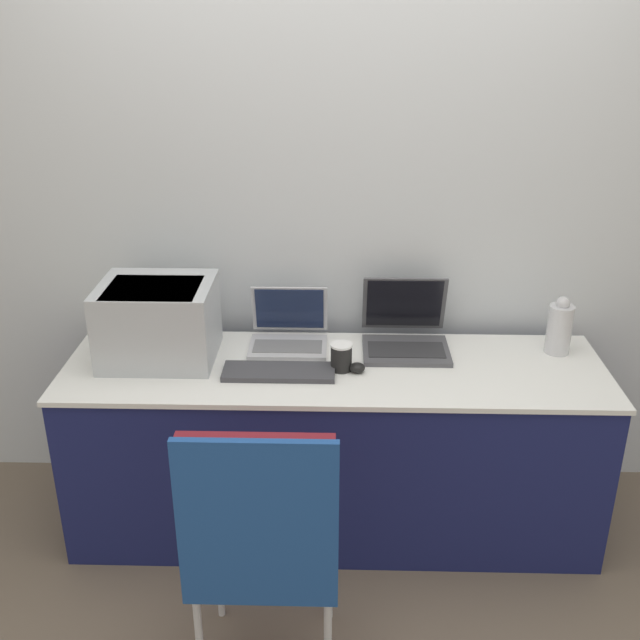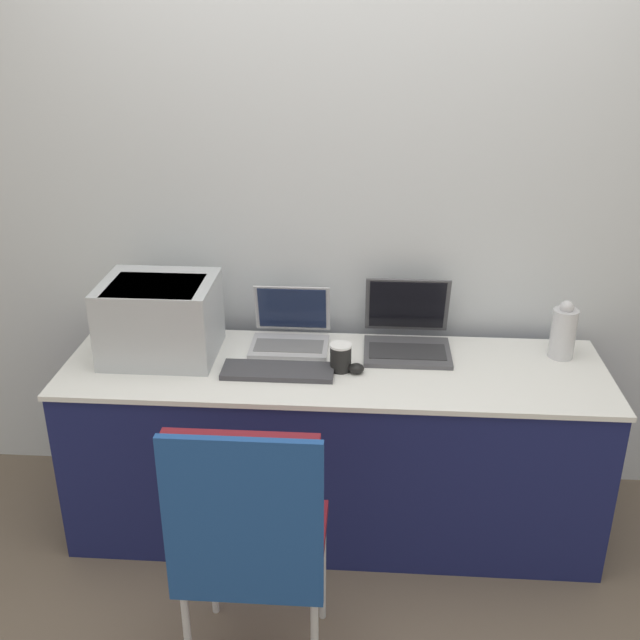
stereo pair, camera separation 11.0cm
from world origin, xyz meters
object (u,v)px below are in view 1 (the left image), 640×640
object	(u,v)px
laptop_right	(405,333)
external_keyboard	(279,372)
printer	(158,319)
metal_pitcher	(560,327)
chair	(262,533)
mouse	(357,368)
laptop_left	(289,333)
coffee_cup	(341,357)

from	to	relation	value
laptop_right	external_keyboard	bearing A→B (deg)	-152.21
printer	metal_pitcher	distance (m)	1.57
printer	metal_pitcher	size ratio (longest dim) A/B	1.82
metal_pitcher	chair	size ratio (longest dim) A/B	0.24
laptop_right	mouse	distance (m)	0.31
laptop_left	coffee_cup	size ratio (longest dim) A/B	2.90
coffee_cup	chair	world-z (taller)	chair
printer	laptop_left	xyz separation A→B (m)	(0.49, 0.13, -0.11)
printer	laptop_right	bearing A→B (deg)	7.59
printer	laptop_right	world-z (taller)	printer
laptop_left	coffee_cup	world-z (taller)	laptop_left
printer	coffee_cup	world-z (taller)	printer
laptop_left	coffee_cup	distance (m)	0.30
external_keyboard	coffee_cup	size ratio (longest dim) A/B	3.93
printer	external_keyboard	bearing A→B (deg)	-15.42
metal_pitcher	chair	distance (m)	1.48
laptop_left	external_keyboard	size ratio (longest dim) A/B	0.74
laptop_right	external_keyboard	xyz separation A→B (m)	(-0.49, -0.26, -0.05)
printer	mouse	world-z (taller)	printer
mouse	metal_pitcher	size ratio (longest dim) A/B	0.25
printer	chair	bearing A→B (deg)	-61.79
metal_pitcher	printer	bearing A→B (deg)	-176.72
laptop_right	chair	distance (m)	1.15
laptop_right	external_keyboard	world-z (taller)	laptop_right
laptop_right	mouse	bearing A→B (deg)	-130.14
mouse	chair	bearing A→B (deg)	-109.94
laptop_right	laptop_left	bearing A→B (deg)	179.70
printer	mouse	size ratio (longest dim) A/B	7.14
laptop_left	chair	bearing A→B (deg)	-90.71
printer	chair	distance (m)	1.05
laptop_left	laptop_right	size ratio (longest dim) A/B	0.91
mouse	metal_pitcher	world-z (taller)	metal_pitcher
printer	laptop_right	size ratio (longest dim) A/B	1.26
laptop_left	metal_pitcher	xyz separation A→B (m)	(1.07, -0.04, 0.06)
mouse	chair	distance (m)	0.85
printer	metal_pitcher	bearing A→B (deg)	3.28
laptop_left	metal_pitcher	distance (m)	1.07
laptop_left	mouse	distance (m)	0.36
laptop_right	metal_pitcher	size ratio (longest dim) A/B	1.44
laptop_right	external_keyboard	size ratio (longest dim) A/B	0.81
external_keyboard	metal_pitcher	world-z (taller)	metal_pitcher
external_keyboard	mouse	xyz separation A→B (m)	(0.29, 0.02, 0.01)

